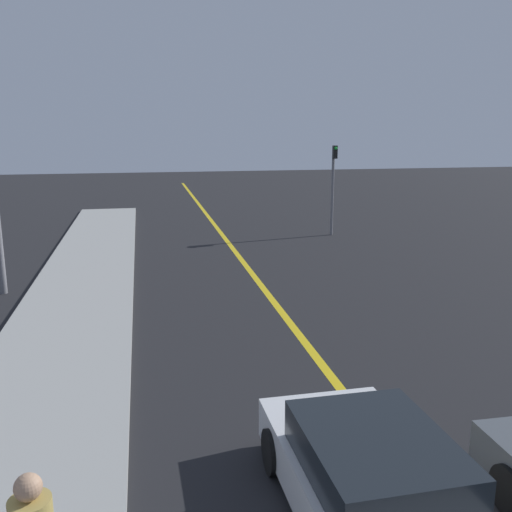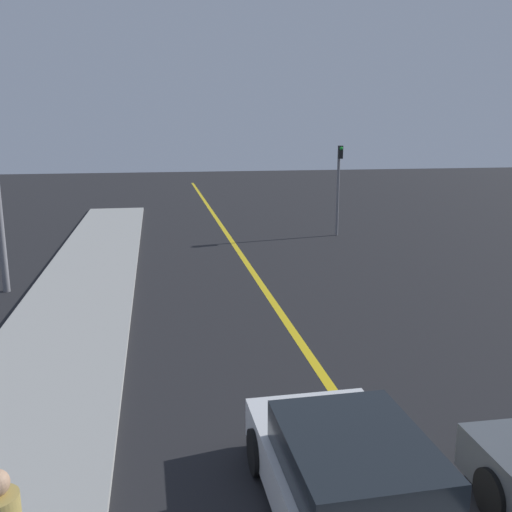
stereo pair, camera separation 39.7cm
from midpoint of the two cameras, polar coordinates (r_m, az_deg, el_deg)
road_center_line at (r=19.31m, az=0.05°, el=-1.31°), size 0.20×60.00×0.01m
sidewalk_left at (r=17.61m, az=-16.25°, el=-3.06°), size 2.96×32.85×0.12m
car_ahead_center at (r=7.46m, az=11.01°, el=-21.12°), size 2.03×3.93×1.26m
traffic_light at (r=25.15m, az=8.71°, el=7.45°), size 0.18×0.40×3.91m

